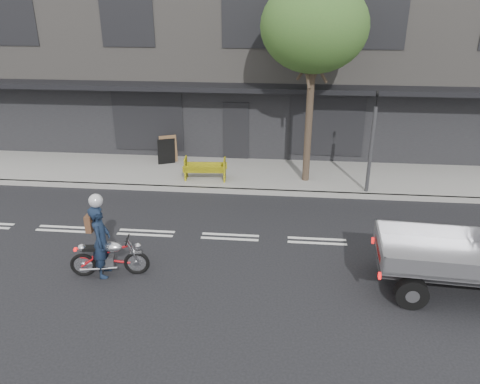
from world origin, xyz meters
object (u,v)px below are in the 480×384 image
construction_barrier (204,171)px  sandwich_board (166,152)px  motorcycle (109,257)px  traffic_light_pole (371,148)px  rider (101,241)px  street_tree (314,27)px

construction_barrier → sandwich_board: sandwich_board is taller
motorcycle → construction_barrier: bearing=68.0°
motorcycle → construction_barrier: (1.30, 5.80, 0.07)m
traffic_light_pole → rider: 8.92m
rider → construction_barrier: bearing=-23.4°
traffic_light_pole → motorcycle: 8.85m
traffic_light_pole → rider: bearing=-141.8°
motorcycle → construction_barrier: size_ratio=1.26×
motorcycle → construction_barrier: 5.94m
rider → construction_barrier: (1.45, 5.80, -0.34)m
motorcycle → construction_barrier: construction_barrier is taller
sandwich_board → rider: bearing=-111.3°
rider → construction_barrier: rider is taller
street_tree → rider: bearing=-128.2°
construction_barrier → sandwich_board: size_ratio=1.42×
traffic_light_pole → rider: size_ratio=1.94×
street_tree → construction_barrier: size_ratio=4.55×
motorcycle → sandwich_board: (-0.44, 7.42, 0.18)m
construction_barrier → motorcycle: bearing=-102.6°
traffic_light_pole → sandwich_board: (-7.27, 1.93, -0.98)m
traffic_light_pole → street_tree: bearing=157.0°
traffic_light_pole → construction_barrier: size_ratio=2.36×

